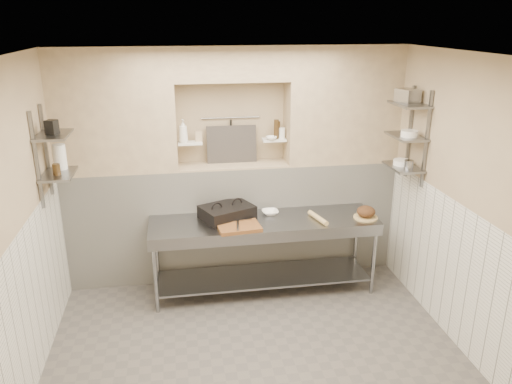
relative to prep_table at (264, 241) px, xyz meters
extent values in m
cube|color=#58524E|center=(-0.28, -1.18, -0.69)|extent=(4.00, 3.90, 0.10)
cube|color=silver|center=(-0.28, -1.18, 2.21)|extent=(4.00, 3.90, 0.10)
cube|color=tan|center=(-2.33, -1.18, 0.76)|extent=(0.10, 3.90, 2.80)
cube|color=tan|center=(1.77, -1.18, 0.76)|extent=(0.10, 3.90, 2.80)
cube|color=tan|center=(-0.28, 0.82, 0.76)|extent=(4.00, 0.10, 2.80)
cube|color=tan|center=(-0.28, -3.18, 0.76)|extent=(4.00, 0.10, 2.80)
cube|color=white|center=(-0.28, 0.57, 0.06)|extent=(4.00, 0.40, 1.40)
cube|color=tan|center=(-0.28, 0.57, 0.77)|extent=(1.30, 0.40, 0.02)
cube|color=tan|center=(-1.61, 0.57, 1.46)|extent=(1.35, 0.40, 1.40)
cube|color=tan|center=(1.04, 0.57, 1.46)|extent=(1.35, 0.40, 1.40)
cube|color=tan|center=(-0.28, 0.57, 1.96)|extent=(1.30, 0.40, 0.40)
cube|color=white|center=(-2.27, -1.18, 0.06)|extent=(0.02, 3.90, 1.40)
cube|color=white|center=(1.71, -1.18, 0.06)|extent=(0.02, 3.90, 1.40)
cube|color=white|center=(-0.78, 0.57, 1.06)|extent=(0.28, 0.16, 0.02)
cube|color=white|center=(0.22, 0.57, 1.06)|extent=(0.28, 0.16, 0.02)
cylinder|color=gray|center=(-0.28, 0.74, 1.31)|extent=(0.70, 0.02, 0.02)
cylinder|color=black|center=(-0.28, 0.72, 1.14)|extent=(0.02, 0.02, 0.30)
cube|color=#383330|center=(-0.28, 0.67, 1.00)|extent=(0.60, 0.08, 0.45)
cube|color=slate|center=(-2.26, 0.07, 1.16)|extent=(0.03, 0.03, 0.95)
cube|color=slate|center=(-2.26, -0.33, 1.16)|extent=(0.03, 0.03, 0.95)
cube|color=slate|center=(-2.12, -0.13, 0.96)|extent=(0.30, 0.50, 0.02)
cube|color=slate|center=(-2.12, -0.13, 1.36)|extent=(0.30, 0.50, 0.03)
cube|color=slate|center=(1.69, 0.07, 1.21)|extent=(0.03, 0.03, 1.05)
cube|color=slate|center=(1.69, -0.33, 1.21)|extent=(0.03, 0.03, 1.05)
cube|color=slate|center=(1.56, -0.13, 0.86)|extent=(0.30, 0.50, 0.02)
cube|color=slate|center=(1.56, -0.13, 1.21)|extent=(0.30, 0.50, 0.02)
cube|color=slate|center=(1.56, -0.13, 1.56)|extent=(0.30, 0.50, 0.03)
cube|color=gray|center=(0.00, 0.02, 0.24)|extent=(2.60, 0.70, 0.04)
cube|color=gray|center=(0.00, 0.02, -0.46)|extent=(2.45, 0.60, 0.03)
cube|color=gray|center=(0.00, -0.31, 0.18)|extent=(2.60, 0.02, 0.12)
cylinder|color=gray|center=(-1.24, -0.27, -0.21)|extent=(0.04, 0.04, 0.86)
cylinder|color=gray|center=(-1.24, 0.31, -0.21)|extent=(0.04, 0.04, 0.86)
cylinder|color=gray|center=(1.24, -0.27, -0.21)|extent=(0.04, 0.04, 0.86)
cylinder|color=gray|center=(1.24, 0.31, -0.21)|extent=(0.04, 0.04, 0.86)
cube|color=black|center=(-0.41, 0.13, 0.31)|extent=(0.68, 0.60, 0.10)
cube|color=black|center=(-0.41, 0.13, 0.39)|extent=(0.68, 0.60, 0.05)
cube|color=brown|center=(-0.31, -0.19, 0.28)|extent=(0.49, 0.37, 0.04)
cube|color=gray|center=(-0.27, -0.05, 0.31)|extent=(0.25, 0.07, 0.01)
cylinder|color=gray|center=(-0.33, -0.21, 0.31)|extent=(0.06, 0.26, 0.02)
imported|color=white|center=(0.10, 0.18, 0.28)|extent=(0.20, 0.20, 0.05)
cylinder|color=tan|center=(0.61, -0.09, 0.29)|extent=(0.15, 0.38, 0.06)
cylinder|color=tan|center=(1.17, -0.11, 0.27)|extent=(0.28, 0.28, 0.02)
ellipsoid|color=#4C2D19|center=(1.17, -0.11, 0.34)|extent=(0.21, 0.21, 0.13)
imported|color=white|center=(-0.86, 0.55, 1.21)|extent=(0.12, 0.12, 0.27)
cube|color=tan|center=(-0.68, 0.60, 1.13)|extent=(0.08, 0.08, 0.12)
imported|color=white|center=(0.17, 0.51, 1.09)|extent=(0.15, 0.15, 0.04)
cylinder|color=#34230F|center=(0.27, 0.60, 1.17)|extent=(0.05, 0.05, 0.20)
cylinder|color=#34230F|center=(0.24, 0.57, 1.18)|extent=(0.06, 0.06, 0.23)
cylinder|color=white|center=(0.32, 0.57, 1.13)|extent=(0.07, 0.07, 0.13)
cylinder|color=white|center=(-2.12, 0.01, 1.10)|extent=(0.13, 0.13, 0.26)
cylinder|color=#34230F|center=(-2.12, -0.20, 1.03)|extent=(0.07, 0.07, 0.11)
cube|color=black|center=(-2.12, -0.15, 1.44)|extent=(0.13, 0.13, 0.14)
cylinder|color=white|center=(1.56, -0.09, 0.90)|extent=(0.19, 0.19, 0.06)
cylinder|color=gray|center=(1.56, -0.26, 0.92)|extent=(0.10, 0.10, 0.10)
cylinder|color=white|center=(1.56, -0.20, 1.25)|extent=(0.18, 0.18, 0.07)
cube|color=gray|center=(1.56, -0.07, 1.64)|extent=(0.24, 0.27, 0.14)
camera|label=1|loc=(-0.94, -5.16, 2.44)|focal=35.00mm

